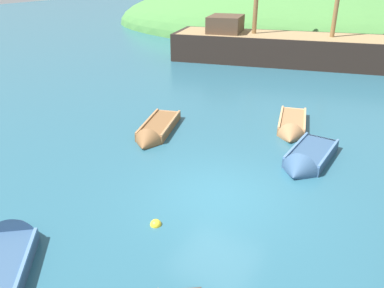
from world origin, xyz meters
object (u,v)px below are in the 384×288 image
at_px(rowboat_near_dock, 4,263).
at_px(rowboat_center, 291,128).
at_px(rowboat_outer_left, 306,161).
at_px(rowboat_far, 155,132).
at_px(sailing_ship, 284,52).
at_px(buoy_yellow, 156,225).

height_order(rowboat_near_dock, rowboat_center, rowboat_near_dock).
bearing_deg(rowboat_outer_left, rowboat_far, -82.08).
distance_m(sailing_ship, rowboat_center, 12.29).
distance_m(rowboat_far, buoy_yellow, 5.83).
height_order(rowboat_outer_left, buoy_yellow, rowboat_outer_left).
relative_size(rowboat_center, buoy_yellow, 11.53).
bearing_deg(rowboat_near_dock, rowboat_center, -55.47).
relative_size(sailing_ship, buoy_yellow, 60.51).
xyz_separation_m(rowboat_far, rowboat_outer_left, (5.84, 0.59, 0.02)).
height_order(rowboat_center, buoy_yellow, rowboat_center).
relative_size(rowboat_outer_left, buoy_yellow, 10.61).
distance_m(rowboat_outer_left, rowboat_center, 2.95).
bearing_deg(rowboat_outer_left, rowboat_center, -150.90).
bearing_deg(sailing_ship, rowboat_far, -105.60).
xyz_separation_m(rowboat_near_dock, rowboat_outer_left, (4.47, 8.26, 0.02)).
height_order(rowboat_near_dock, rowboat_far, rowboat_near_dock).
xyz_separation_m(rowboat_near_dock, rowboat_center, (3.13, 10.89, 0.01)).
distance_m(rowboat_near_dock, rowboat_center, 11.33).
xyz_separation_m(sailing_ship, rowboat_far, (-0.32, -14.76, -0.58)).
bearing_deg(rowboat_center, rowboat_outer_left, 12.05).
distance_m(rowboat_near_dock, buoy_yellow, 3.58).
height_order(rowboat_far, rowboat_outer_left, rowboat_outer_left).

